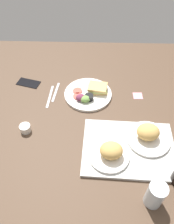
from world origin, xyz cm
name	(u,v)px	position (x,y,z in cm)	size (l,w,h in cm)	color
ground_plane	(91,115)	(0.00, 0.00, -1.50)	(190.00, 150.00, 3.00)	#4C3828
serving_tray	(129,148)	(-19.15, 23.48, 0.80)	(45.00, 33.00, 1.60)	#B2B2AD
bread_plate_near	(148,135)	(-28.72, 18.04, 4.77)	(21.74, 21.74, 8.98)	white
bread_plate_far	(110,152)	(-9.59, 28.62, 4.82)	(19.41, 19.41, 8.71)	white
plate_with_salad	(89,94)	(1.28, -14.08, 1.71)	(28.56, 28.56, 5.40)	white
drinking_glass	(155,195)	(-26.54, 48.65, 6.51)	(7.40, 7.40, 13.03)	silver
espresso_cup	(25,128)	(33.91, 13.66, 2.00)	(5.60, 5.60, 4.00)	silver
fork	(56,92)	(21.94, -16.49, 0.25)	(17.00, 1.40, 0.50)	#B7B7BC
knife	(50,96)	(24.94, -12.49, 0.25)	(19.00, 1.40, 0.50)	#B7B7BC
cell_phone	(28,83)	(40.51, -24.31, 0.40)	(14.40, 7.20, 0.80)	black
sticky_note	(138,96)	(-28.37, -14.87, 0.06)	(5.60, 5.60, 0.12)	pink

